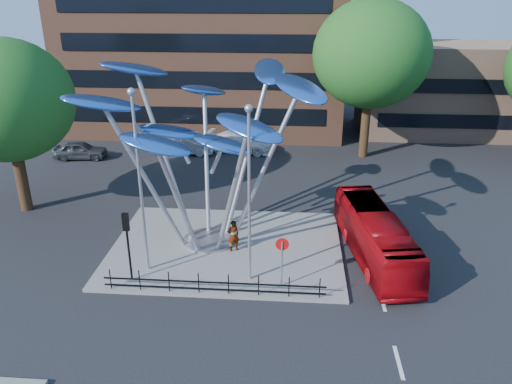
# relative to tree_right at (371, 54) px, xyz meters

# --- Properties ---
(ground) EXTENTS (120.00, 120.00, 0.00)m
(ground) POSITION_rel_tree_right_xyz_m (-8.00, -22.00, -8.04)
(ground) COLOR black
(ground) RESTS_ON ground
(traffic_island) EXTENTS (12.00, 9.00, 0.15)m
(traffic_island) POSITION_rel_tree_right_xyz_m (-9.00, -16.00, -7.96)
(traffic_island) COLOR slate
(traffic_island) RESTS_ON ground
(low_building_near) EXTENTS (15.00, 8.00, 8.00)m
(low_building_near) POSITION_rel_tree_right_xyz_m (8.00, 8.00, -4.04)
(low_building_near) COLOR tan
(low_building_near) RESTS_ON ground
(tree_right) EXTENTS (8.80, 8.80, 12.11)m
(tree_right) POSITION_rel_tree_right_xyz_m (0.00, 0.00, 0.00)
(tree_right) COLOR black
(tree_right) RESTS_ON ground
(tree_left) EXTENTS (7.60, 7.60, 10.32)m
(tree_left) POSITION_rel_tree_right_xyz_m (-22.00, -12.00, -1.24)
(tree_left) COLOR black
(tree_left) RESTS_ON ground
(leaf_sculpture) EXTENTS (12.72, 9.54, 9.51)m
(leaf_sculpture) POSITION_rel_tree_right_xyz_m (-10.07, -15.32, -1.16)
(leaf_sculpture) COLOR #9EA0A5
(leaf_sculpture) RESTS_ON traffic_island
(street_lamp_left) EXTENTS (0.36, 0.36, 8.80)m
(street_lamp_left) POSITION_rel_tree_right_xyz_m (-12.50, -18.50, -2.68)
(street_lamp_left) COLOR #9EA0A5
(street_lamp_left) RESTS_ON traffic_island
(street_lamp_right) EXTENTS (0.36, 0.36, 8.30)m
(street_lamp_right) POSITION_rel_tree_right_xyz_m (-7.50, -19.00, -2.94)
(street_lamp_right) COLOR #9EA0A5
(street_lamp_right) RESTS_ON traffic_island
(traffic_light_island) EXTENTS (0.28, 0.18, 3.42)m
(traffic_light_island) POSITION_rel_tree_right_xyz_m (-13.00, -19.50, -5.42)
(traffic_light_island) COLOR black
(traffic_light_island) RESTS_ON traffic_island
(no_entry_sign_island) EXTENTS (0.60, 0.10, 2.45)m
(no_entry_sign_island) POSITION_rel_tree_right_xyz_m (-6.00, -19.48, -6.22)
(no_entry_sign_island) COLOR #9EA0A5
(no_entry_sign_island) RESTS_ON traffic_island
(pedestrian_railing_front) EXTENTS (10.00, 0.06, 1.00)m
(pedestrian_railing_front) POSITION_rel_tree_right_xyz_m (-9.00, -20.30, -7.48)
(pedestrian_railing_front) COLOR black
(pedestrian_railing_front) RESTS_ON traffic_island
(red_bus) EXTENTS (3.49, 9.07, 2.46)m
(red_bus) POSITION_rel_tree_right_xyz_m (-1.40, -16.24, -6.80)
(red_bus) COLOR #97070D
(red_bus) RESTS_ON ground
(pedestrian) EXTENTS (0.74, 0.63, 1.72)m
(pedestrian) POSITION_rel_tree_right_xyz_m (-8.57, -16.39, -7.03)
(pedestrian) COLOR gray
(pedestrian) RESTS_ON traffic_island
(parked_car_left) EXTENTS (4.31, 2.12, 1.41)m
(parked_car_left) POSITION_rel_tree_right_xyz_m (-22.51, -2.36, -7.33)
(parked_car_left) COLOR #3E4246
(parked_car_left) RESTS_ON ground
(parked_car_mid) EXTENTS (4.95, 1.79, 1.62)m
(parked_car_mid) POSITION_rel_tree_right_xyz_m (-14.54, -0.48, -7.23)
(parked_car_mid) COLOR #A3A6AA
(parked_car_mid) RESTS_ON ground
(parked_car_right) EXTENTS (5.86, 3.18, 1.61)m
(parked_car_right) POSITION_rel_tree_right_xyz_m (-10.04, 0.45, -7.23)
(parked_car_right) COLOR silver
(parked_car_right) RESTS_ON ground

